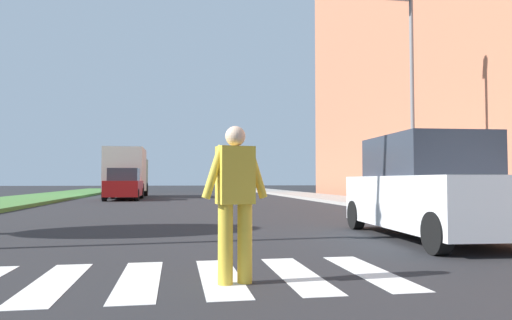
# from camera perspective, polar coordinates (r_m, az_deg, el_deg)

# --- Properties ---
(ground_plane) EXTENTS (140.00, 140.00, 0.00)m
(ground_plane) POSITION_cam_1_polar(r_m,az_deg,el_deg) (26.61, -9.54, -4.79)
(ground_plane) COLOR #262628
(crosswalk) EXTENTS (4.95, 2.20, 0.01)m
(crosswalk) POSITION_cam_1_polar(r_m,az_deg,el_deg) (5.53, -9.13, -13.90)
(crosswalk) COLOR silver
(crosswalk) RESTS_ON ground_plane
(median_strip) EXTENTS (4.14, 64.00, 0.15)m
(median_strip) POSITION_cam_1_polar(r_m,az_deg,el_deg) (25.82, -27.37, -4.46)
(median_strip) COLOR #477A38
(median_strip) RESTS_ON ground_plane
(sidewalk_right) EXTENTS (3.00, 64.00, 0.15)m
(sidewalk_right) POSITION_cam_1_polar(r_m,az_deg,el_deg) (26.09, 9.80, -4.67)
(sidewalk_right) COLOR #9E9991
(sidewalk_right) RESTS_ON ground_plane
(street_lamp_right) EXTENTS (1.02, 0.24, 7.50)m
(street_lamp_right) POSITION_cam_1_polar(r_m,az_deg,el_deg) (17.64, 18.05, 9.09)
(street_lamp_right) COLOR slate
(street_lamp_right) RESTS_ON sidewalk_right
(pedestrian_performer) EXTENTS (0.75, 0.32, 1.69)m
(pedestrian_performer) POSITION_cam_1_polar(r_m,az_deg,el_deg) (5.08, -2.52, -4.39)
(pedestrian_performer) COLOR gold
(pedestrian_performer) RESTS_ON ground_plane
(suv_crossing) EXTENTS (2.19, 4.70, 1.97)m
(suv_crossing) POSITION_cam_1_polar(r_m,az_deg,el_deg) (9.59, 20.31, -3.34)
(suv_crossing) COLOR silver
(suv_crossing) RESTS_ON ground_plane
(sedan_midblock) EXTENTS (1.87, 4.16, 1.76)m
(sedan_midblock) POSITION_cam_1_polar(r_m,az_deg,el_deg) (27.25, -15.64, -2.97)
(sedan_midblock) COLOR maroon
(sedan_midblock) RESTS_ON ground_plane
(truck_box_delivery) EXTENTS (2.40, 6.20, 3.10)m
(truck_box_delivery) POSITION_cam_1_polar(r_m,az_deg,el_deg) (31.69, -15.33, -1.40)
(truck_box_delivery) COLOR gray
(truck_box_delivery) RESTS_ON ground_plane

